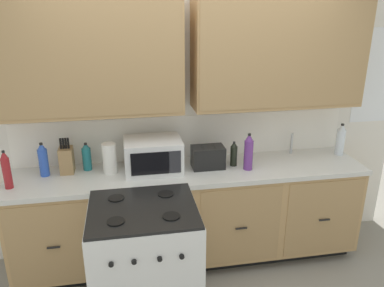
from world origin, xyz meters
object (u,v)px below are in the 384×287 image
object	(u,v)px
bottle_blue	(43,160)
bottle_clear	(340,140)
stove_range	(145,264)
bottle_teal	(87,157)
microwave	(153,155)
knife_block	(67,160)
bottle_dark	(234,154)
paper_towel_roll	(110,158)
bottle_red	(6,170)
bottle_violet	(249,152)
toaster	(208,157)

from	to	relation	value
bottle_blue	bottle_clear	bearing A→B (deg)	0.10
stove_range	bottle_blue	world-z (taller)	bottle_blue
bottle_blue	bottle_teal	bearing A→B (deg)	10.66
microwave	bottle_teal	size ratio (longest dim) A/B	1.98
microwave	bottle_teal	world-z (taller)	microwave
knife_block	bottle_dark	xyz separation A→B (m)	(1.43, -0.11, -0.01)
stove_range	bottle_teal	xyz separation A→B (m)	(-0.43, 0.79, 0.56)
stove_range	microwave	xyz separation A→B (m)	(0.13, 0.67, 0.59)
microwave	paper_towel_roll	size ratio (longest dim) A/B	1.85
knife_block	paper_towel_roll	xyz separation A→B (m)	(0.36, -0.07, 0.01)
bottle_dark	bottle_teal	size ratio (longest dim) A/B	0.92
bottle_teal	knife_block	bearing A→B (deg)	-169.31
bottle_blue	bottle_red	bearing A→B (deg)	-140.64
bottle_teal	bottle_dark	bearing A→B (deg)	-6.16
paper_towel_roll	bottle_violet	world-z (taller)	bottle_violet
stove_range	paper_towel_roll	xyz separation A→B (m)	(-0.23, 0.69, 0.58)
microwave	bottle_clear	xyz separation A→B (m)	(1.77, 0.06, 0.01)
bottle_teal	bottle_clear	bearing A→B (deg)	-1.47
bottle_violet	bottle_dark	xyz separation A→B (m)	(-0.10, 0.10, -0.05)
toaster	bottle_red	distance (m)	1.61
bottle_dark	bottle_teal	bearing A→B (deg)	173.84
microwave	paper_towel_roll	distance (m)	0.37
knife_block	bottle_red	bearing A→B (deg)	-151.34
stove_range	toaster	distance (m)	1.04
toaster	knife_block	world-z (taller)	knife_block
paper_towel_roll	knife_block	bearing A→B (deg)	168.92
bottle_clear	bottle_dark	size ratio (longest dim) A/B	1.37
bottle_clear	bottle_dark	bearing A→B (deg)	-175.85
stove_range	bottle_violet	distance (m)	1.25
knife_block	bottle_violet	distance (m)	1.54
microwave	knife_block	bearing A→B (deg)	173.02
stove_range	bottle_teal	size ratio (longest dim) A/B	3.91
stove_range	bottle_blue	distance (m)	1.21
bottle_blue	bottle_red	xyz separation A→B (m)	(-0.23, -0.19, 0.01)
toaster	knife_block	xyz separation A→B (m)	(-1.20, 0.11, 0.02)
stove_range	bottle_teal	distance (m)	1.06
bottle_blue	bottle_red	world-z (taller)	bottle_red
microwave	bottle_blue	distance (m)	0.90
stove_range	bottle_red	world-z (taller)	bottle_red
knife_block	paper_towel_roll	size ratio (longest dim) A/B	1.19
bottle_violet	bottle_blue	bearing A→B (deg)	174.18
bottle_clear	bottle_teal	distance (m)	2.33
knife_block	paper_towel_roll	distance (m)	0.36
bottle_blue	bottle_teal	xyz separation A→B (m)	(0.34, 0.06, -0.02)
microwave	bottle_dark	size ratio (longest dim) A/B	2.16
stove_range	bottle_teal	bearing A→B (deg)	118.37
bottle_clear	bottle_blue	bearing A→B (deg)	-179.90
toaster	bottle_blue	size ratio (longest dim) A/B	0.97
bottle_violet	bottle_clear	size ratio (longest dim) A/B	1.06
paper_towel_roll	bottle_violet	distance (m)	1.18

